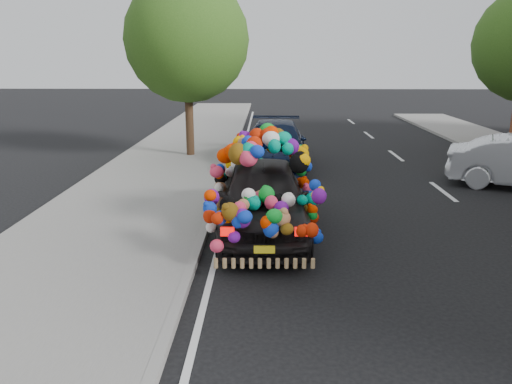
% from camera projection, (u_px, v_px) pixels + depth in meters
% --- Properties ---
extents(ground, '(100.00, 100.00, 0.00)m').
position_uv_depth(ground, '(331.00, 266.00, 8.51)').
color(ground, black).
rests_on(ground, ground).
extents(sidewalk, '(4.00, 60.00, 0.12)m').
position_uv_depth(sidewalk, '(81.00, 261.00, 8.58)').
color(sidewalk, gray).
rests_on(sidewalk, ground).
extents(kerb, '(0.15, 60.00, 0.13)m').
position_uv_depth(kerb, '(193.00, 262.00, 8.54)').
color(kerb, gray).
rests_on(kerb, ground).
extents(tree_near_sidewalk, '(4.20, 4.20, 6.13)m').
position_uv_depth(tree_near_sidewalk, '(187.00, 40.00, 16.71)').
color(tree_near_sidewalk, '#332114').
rests_on(tree_near_sidewalk, ground).
extents(plush_art_car, '(2.17, 4.54, 2.11)m').
position_uv_depth(plush_art_car, '(263.00, 181.00, 9.91)').
color(plush_art_car, black).
rests_on(plush_art_car, ground).
extents(navy_sedan, '(2.19, 5.02, 1.44)m').
position_uv_depth(navy_sedan, '(275.00, 145.00, 16.18)').
color(navy_sedan, '#0C1732').
rests_on(navy_sedan, ground).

